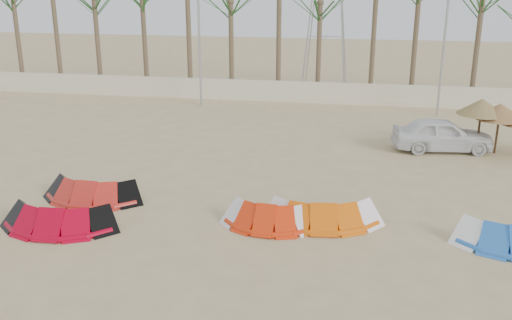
% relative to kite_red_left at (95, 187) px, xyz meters
% --- Properties ---
extents(ground, '(120.00, 120.00, 0.00)m').
position_rel_kite_red_left_xyz_m(ground, '(5.61, -4.54, -0.42)').
color(ground, tan).
rests_on(ground, ground).
extents(boundary_wall, '(60.00, 0.30, 1.30)m').
position_rel_kite_red_left_xyz_m(boundary_wall, '(5.61, 17.46, 0.23)').
color(boundary_wall, beige).
rests_on(boundary_wall, ground).
extents(lamp_b, '(1.25, 0.14, 11.00)m').
position_rel_kite_red_left_xyz_m(lamp_b, '(-0.36, 15.46, 5.35)').
color(lamp_b, '#A5A8AD').
rests_on(lamp_b, ground).
extents(lamp_c, '(1.25, 0.14, 11.00)m').
position_rel_kite_red_left_xyz_m(lamp_c, '(13.64, 15.46, 5.35)').
color(lamp_c, '#A5A8AD').
rests_on(lamp_c, ground).
extents(pylon, '(3.00, 3.00, 14.00)m').
position_rel_kite_red_left_xyz_m(pylon, '(6.61, 23.46, -0.42)').
color(pylon, '#A5A8AD').
rests_on(pylon, ground).
extents(kite_red_left, '(3.59, 1.61, 0.90)m').
position_rel_kite_red_left_xyz_m(kite_red_left, '(0.00, 0.00, 0.00)').
color(kite_red_left, red).
rests_on(kite_red_left, ground).
extents(kite_red_mid, '(3.73, 1.68, 0.90)m').
position_rel_kite_red_left_xyz_m(kite_red_mid, '(0.04, -2.41, 0.00)').
color(kite_red_mid, '#A20017').
rests_on(kite_red_mid, ground).
extents(kite_red_right, '(3.09, 1.72, 0.90)m').
position_rel_kite_red_left_xyz_m(kite_red_right, '(6.51, -1.11, -0.00)').
color(kite_red_right, red).
rests_on(kite_red_right, ground).
extents(kite_orange, '(3.84, 1.95, 0.90)m').
position_rel_kite_red_left_xyz_m(kite_orange, '(8.20, -0.51, 0.00)').
color(kite_orange, '#E05A08').
rests_on(kite_orange, ground).
extents(parasol_left, '(2.16, 2.16, 2.44)m').
position_rel_kite_red_left_xyz_m(parasol_left, '(14.55, 8.46, 1.66)').
color(parasol_left, '#4C331E').
rests_on(parasol_left, ground).
extents(parasol_right, '(2.17, 2.17, 2.29)m').
position_rel_kite_red_left_xyz_m(parasol_right, '(15.31, 8.33, 1.51)').
color(parasol_right, '#4C331E').
rests_on(parasol_right, ground).
extents(car, '(4.63, 2.34, 1.51)m').
position_rel_kite_red_left_xyz_m(car, '(12.96, 8.29, 0.34)').
color(car, white).
rests_on(car, ground).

